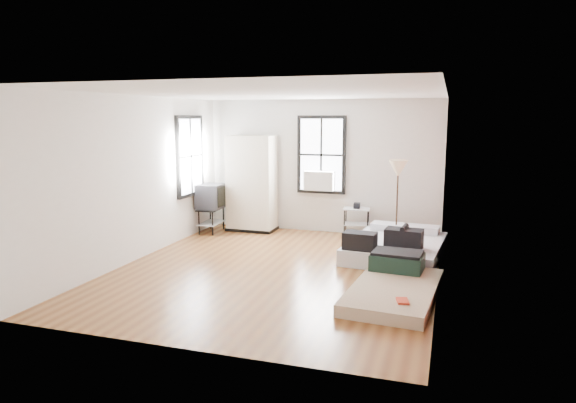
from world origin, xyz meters
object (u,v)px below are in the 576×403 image
(mattress_main, at_px, (395,246))
(mattress_bare, at_px, (395,283))
(side_table, at_px, (357,214))
(floor_lamp, at_px, (398,173))
(wardrobe, at_px, (252,184))
(tv_stand, at_px, (211,198))

(mattress_main, height_order, mattress_bare, mattress_main)
(side_table, bearing_deg, mattress_main, -54.45)
(mattress_main, relative_size, floor_lamp, 1.36)
(mattress_bare, relative_size, wardrobe, 1.05)
(mattress_main, xyz_separation_m, side_table, (-0.92, 1.29, 0.29))
(floor_lamp, bearing_deg, side_table, 147.82)
(floor_lamp, bearing_deg, wardrobe, 171.50)
(mattress_bare, distance_m, floor_lamp, 2.99)
(mattress_main, height_order, side_table, side_table)
(mattress_main, height_order, tv_stand, tv_stand)
(wardrobe, relative_size, tv_stand, 1.98)
(floor_lamp, bearing_deg, mattress_bare, -84.34)
(side_table, xyz_separation_m, tv_stand, (-3.03, -0.51, 0.27))
(tv_stand, bearing_deg, floor_lamp, -3.69)
(side_table, bearing_deg, mattress_bare, -70.86)
(side_table, relative_size, floor_lamp, 0.43)
(mattress_bare, bearing_deg, floor_lamp, 100.70)
(mattress_bare, bearing_deg, mattress_main, 100.86)
(mattress_main, distance_m, floor_lamp, 1.44)
(mattress_main, xyz_separation_m, wardrobe, (-3.20, 1.22, 0.84))
(tv_stand, bearing_deg, mattress_main, -14.49)
(wardrobe, height_order, side_table, wardrobe)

